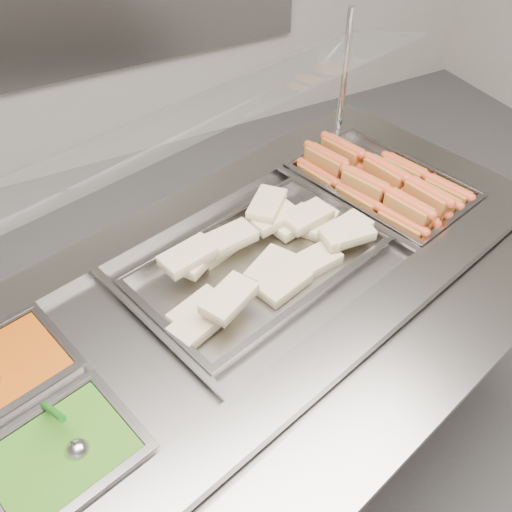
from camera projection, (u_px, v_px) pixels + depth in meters
name	position (u px, v px, depth m)	size (l,w,h in m)	color
steam_counter	(245.00, 366.00, 1.92)	(2.06, 1.32, 0.91)	slate
tray_rail	(387.00, 396.00, 1.37)	(1.83, 0.83, 0.05)	gray
sneeze_guard	(183.00, 125.00, 1.48)	(1.69, 0.73, 0.45)	silver
pan_hotdogs	(380.00, 190.00, 1.95)	(0.48, 0.63, 0.10)	gray
pan_wraps	(259.00, 267.00, 1.66)	(0.77, 0.57, 0.07)	gray
pan_beans	(5.00, 379.00, 1.39)	(0.36, 0.32, 0.10)	gray
pan_peas	(65.00, 463.00, 1.24)	(0.36, 0.32, 0.10)	gray
hotdogs_in_buns	(380.00, 183.00, 1.91)	(0.43, 0.56, 0.12)	#A65E22
tortilla_wraps	(266.00, 250.00, 1.65)	(0.70, 0.46, 0.10)	tan
serving_spoon	(74.00, 444.00, 1.21)	(0.08, 0.18, 0.14)	silver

